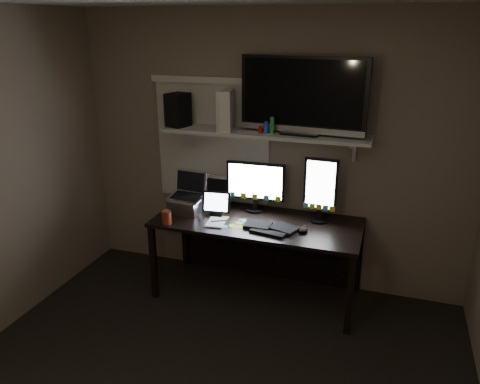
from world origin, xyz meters
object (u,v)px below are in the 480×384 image
at_px(laptop, 186,193).
at_px(tv, 303,96).
at_px(keyboard, 271,227).
at_px(cup, 167,217).
at_px(monitor_portrait, 320,190).
at_px(desk, 261,234).
at_px(speaker, 178,110).
at_px(game_console, 227,110).
at_px(tablet, 217,203).
at_px(monitor_landscape, 255,186).
at_px(mouse, 304,230).

height_order(laptop, tv, tv).
bearing_deg(keyboard, cup, -157.98).
height_order(monitor_portrait, tv, tv).
height_order(desk, speaker, speaker).
bearing_deg(game_console, cup, -139.64).
distance_m(monitor_portrait, tablet, 0.92).
height_order(desk, laptop, laptop).
bearing_deg(cup, keyboard, 11.90).
distance_m(keyboard, tablet, 0.57).
xyz_separation_m(monitor_landscape, monitor_portrait, (0.59, -0.06, 0.05)).
bearing_deg(mouse, keyboard, -175.96).
distance_m(monitor_landscape, mouse, 0.64).
bearing_deg(game_console, tablet, -117.00).
relative_size(mouse, laptop, 0.32).
xyz_separation_m(tablet, tv, (0.70, 0.18, 0.96)).
bearing_deg(mouse, game_console, 159.52).
distance_m(monitor_landscape, cup, 0.84).
distance_m(monitor_portrait, speaker, 1.45).
distance_m(cup, game_console, 1.06).
relative_size(game_console, speaker, 1.16).
height_order(mouse, tv, tv).
xyz_separation_m(monitor_portrait, speaker, (-1.31, 0.01, 0.61)).
distance_m(monitor_portrait, tv, 0.81).
height_order(monitor_portrait, game_console, game_console).
bearing_deg(tv, monitor_portrait, -6.09).
bearing_deg(laptop, cup, -94.39).
bearing_deg(desk, game_console, 168.42).
height_order(tablet, game_console, game_console).
distance_m(desk, keyboard, 0.34).
bearing_deg(cup, desk, 30.55).
distance_m(keyboard, game_console, 1.08).
bearing_deg(tablet, game_console, 68.86).
bearing_deg(monitor_portrait, mouse, -103.52).
xyz_separation_m(monitor_portrait, tv, (-0.19, 0.04, 0.78)).
relative_size(monitor_landscape, game_console, 1.57).
relative_size(desk, tv, 1.70).
bearing_deg(speaker, game_console, 16.50).
bearing_deg(tv, keyboard, -111.31).
bearing_deg(tv, monitor_landscape, -177.90).
distance_m(laptop, game_console, 0.84).
height_order(cup, tv, tv).
relative_size(desk, laptop, 5.03).
height_order(mouse, tablet, tablet).
relative_size(monitor_portrait, game_console, 1.68).
height_order(monitor_portrait, cup, monitor_portrait).
relative_size(desk, game_console, 5.26).
xyz_separation_m(mouse, game_console, (-0.77, 0.29, 0.90)).
xyz_separation_m(monitor_landscape, mouse, (0.51, -0.32, -0.22)).
distance_m(keyboard, cup, 0.90).
xyz_separation_m(keyboard, mouse, (0.27, 0.02, 0.01)).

